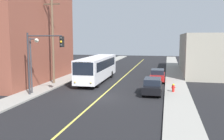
{
  "coord_description": "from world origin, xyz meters",
  "views": [
    {
      "loc": [
        6.16,
        -23.21,
        5.63
      ],
      "look_at": [
        0.0,
        5.25,
        2.0
      ],
      "focal_mm": 41.07,
      "sensor_mm": 36.0,
      "label": 1
    }
  ],
  "objects_px": {
    "city_bus": "(97,68)",
    "parked_car_red": "(158,75)",
    "parked_car_black": "(153,86)",
    "street_lamp_left": "(33,57)",
    "traffic_signal_left_corner": "(43,52)",
    "utility_pole_near": "(53,34)",
    "fire_hydrant": "(173,88)"
  },
  "relations": [
    {
      "from": "parked_car_red",
      "to": "parked_car_black",
      "type": "bearing_deg",
      "value": -91.56
    },
    {
      "from": "fire_hydrant",
      "to": "parked_car_red",
      "type": "bearing_deg",
      "value": 105.29
    },
    {
      "from": "fire_hydrant",
      "to": "utility_pole_near",
      "type": "bearing_deg",
      "value": 171.14
    },
    {
      "from": "city_bus",
      "to": "parked_car_red",
      "type": "bearing_deg",
      "value": 10.6
    },
    {
      "from": "parked_car_red",
      "to": "fire_hydrant",
      "type": "height_order",
      "value": "parked_car_red"
    },
    {
      "from": "parked_car_black",
      "to": "city_bus",
      "type": "bearing_deg",
      "value": 140.3
    },
    {
      "from": "city_bus",
      "to": "utility_pole_near",
      "type": "bearing_deg",
      "value": -146.2
    },
    {
      "from": "traffic_signal_left_corner",
      "to": "parked_car_black",
      "type": "bearing_deg",
      "value": 18.21
    },
    {
      "from": "fire_hydrant",
      "to": "city_bus",
      "type": "bearing_deg",
      "value": 150.82
    },
    {
      "from": "utility_pole_near",
      "to": "parked_car_red",
      "type": "bearing_deg",
      "value": 20.25
    },
    {
      "from": "traffic_signal_left_corner",
      "to": "street_lamp_left",
      "type": "relative_size",
      "value": 1.09
    },
    {
      "from": "street_lamp_left",
      "to": "parked_car_red",
      "type": "bearing_deg",
      "value": 41.37
    },
    {
      "from": "parked_car_black",
      "to": "street_lamp_left",
      "type": "height_order",
      "value": "street_lamp_left"
    },
    {
      "from": "city_bus",
      "to": "utility_pole_near",
      "type": "height_order",
      "value": "utility_pole_near"
    },
    {
      "from": "parked_car_red",
      "to": "street_lamp_left",
      "type": "bearing_deg",
      "value": -138.63
    },
    {
      "from": "utility_pole_near",
      "to": "fire_hydrant",
      "type": "bearing_deg",
      "value": -8.86
    },
    {
      "from": "utility_pole_near",
      "to": "street_lamp_left",
      "type": "height_order",
      "value": "utility_pole_near"
    },
    {
      "from": "parked_car_red",
      "to": "utility_pole_near",
      "type": "bearing_deg",
      "value": -159.75
    },
    {
      "from": "parked_car_red",
      "to": "utility_pole_near",
      "type": "distance_m",
      "value": 14.24
    },
    {
      "from": "street_lamp_left",
      "to": "fire_hydrant",
      "type": "distance_m",
      "value": 14.5
    },
    {
      "from": "city_bus",
      "to": "parked_car_red",
      "type": "relative_size",
      "value": 2.76
    },
    {
      "from": "city_bus",
      "to": "parked_car_red",
      "type": "xyz_separation_m",
      "value": [
        7.72,
        1.45,
        -0.98
      ]
    },
    {
      "from": "traffic_signal_left_corner",
      "to": "fire_hydrant",
      "type": "height_order",
      "value": "traffic_signal_left_corner"
    },
    {
      "from": "parked_car_red",
      "to": "street_lamp_left",
      "type": "distance_m",
      "value": 16.02
    },
    {
      "from": "parked_car_black",
      "to": "utility_pole_near",
      "type": "xyz_separation_m",
      "value": [
        -12.18,
        3.11,
        5.32
      ]
    },
    {
      "from": "parked_car_black",
      "to": "parked_car_red",
      "type": "height_order",
      "value": "same"
    },
    {
      "from": "parked_car_black",
      "to": "parked_car_red",
      "type": "relative_size",
      "value": 1.0
    },
    {
      "from": "parked_car_red",
      "to": "utility_pole_near",
      "type": "relative_size",
      "value": 0.4
    },
    {
      "from": "parked_car_red",
      "to": "fire_hydrant",
      "type": "xyz_separation_m",
      "value": [
        1.86,
        -6.79,
        -0.26
      ]
    },
    {
      "from": "traffic_signal_left_corner",
      "to": "parked_car_red",
      "type": "bearing_deg",
      "value": 46.68
    },
    {
      "from": "traffic_signal_left_corner",
      "to": "fire_hydrant",
      "type": "xyz_separation_m",
      "value": [
        12.26,
        4.24,
        -3.72
      ]
    },
    {
      "from": "street_lamp_left",
      "to": "parked_car_black",
      "type": "bearing_deg",
      "value": 13.24
    }
  ]
}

